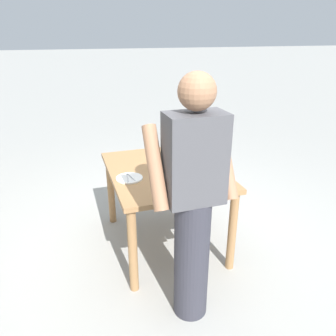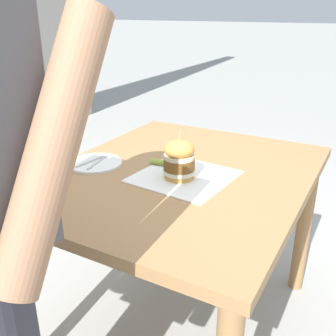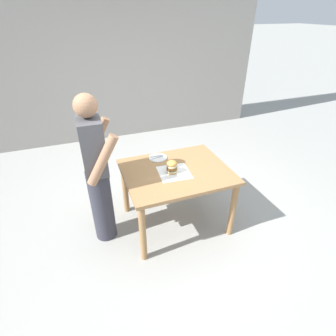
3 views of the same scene
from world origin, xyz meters
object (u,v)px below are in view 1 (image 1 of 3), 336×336
Objects in this scene: pickle_spear at (155,168)px; side_plate_with_forks at (129,178)px; sandwich at (170,163)px; diner_across_table at (193,202)px; patio_table at (165,181)px.

pickle_spear is 0.28m from side_plate_with_forks.
pickle_spear is at bearing -33.29° from sandwich.
pickle_spear is 0.45× the size of side_plate_with_forks.
diner_across_table is (-0.26, 0.74, 0.12)m from side_plate_with_forks.
diner_across_table is (0.08, 0.85, 0.23)m from patio_table.
pickle_spear is (0.12, -0.08, -0.06)m from sandwich.
diner_across_table is at bearing 84.86° from patio_table.
patio_table is at bearing -162.41° from side_plate_with_forks.
side_plate_with_forks is at bearing -70.64° from diner_across_table.
patio_table is 0.20m from sandwich.
sandwich is (-0.03, 0.07, 0.19)m from patio_table.
pickle_spear is (0.09, -0.01, 0.13)m from patio_table.
patio_table is 11.92× the size of pickle_spear.
side_plate_with_forks reaches higher than patio_table.
patio_table is 0.37m from side_plate_with_forks.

